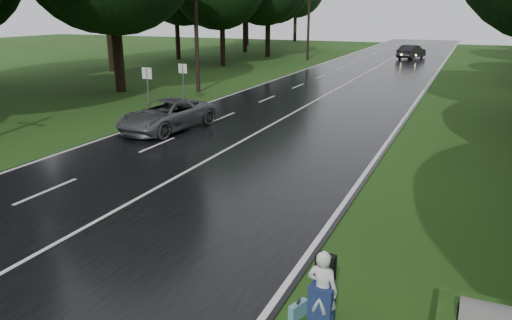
{
  "coord_description": "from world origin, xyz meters",
  "views": [
    {
      "loc": [
        8.83,
        -8.43,
        5.51
      ],
      "look_at": [
        3.07,
        4.57,
        1.1
      ],
      "focal_mm": 34.2,
      "sensor_mm": 36.0,
      "label": 1
    }
  ],
  "objects": [
    {
      "name": "lane_center",
      "position": [
        0.0,
        20.0,
        0.04
      ],
      "size": [
        0.12,
        140.0,
        0.01
      ],
      "primitive_type": "cube",
      "color": "silver",
      "rests_on": "road"
    },
    {
      "name": "tree_left_d",
      "position": [
        -13.55,
        18.79,
        0.0
      ],
      "size": [
        10.0,
        10.0,
        15.62
      ],
      "primitive_type": null,
      "color": "black",
      "rests_on": "ground"
    },
    {
      "name": "grey_car",
      "position": [
        -4.1,
        10.39,
        0.76
      ],
      "size": [
        3.01,
        5.41,
        1.43
      ],
      "primitive_type": "imported",
      "rotation": [
        0.0,
        0.0,
        6.16
      ],
      "color": "#4A4D4F",
      "rests_on": "road"
    },
    {
      "name": "road_sign_b",
      "position": [
        -7.2,
        16.85,
        0.0
      ],
      "size": [
        0.57,
        0.1,
        2.38
      ],
      "primitive_type": null,
      "color": "white",
      "rests_on": "ground"
    },
    {
      "name": "far_car",
      "position": [
        2.01,
        51.19,
        0.82
      ],
      "size": [
        2.86,
        5.02,
        1.56
      ],
      "primitive_type": "imported",
      "rotation": [
        0.0,
        0.0,
        2.87
      ],
      "color": "black",
      "rests_on": "road"
    },
    {
      "name": "hitchhiker",
      "position": [
        6.85,
        -1.08,
        0.72
      ],
      "size": [
        0.59,
        0.54,
        1.55
      ],
      "color": "silver",
      "rests_on": "ground"
    },
    {
      "name": "tree_left_f",
      "position": [
        -14.18,
        46.97,
        0.0
      ],
      "size": [
        9.17,
        9.17,
        14.33
      ],
      "primitive_type": null,
      "color": "black",
      "rests_on": "ground"
    },
    {
      "name": "tree_left_e",
      "position": [
        -14.43,
        35.82,
        0.0
      ],
      "size": [
        8.93,
        8.93,
        13.95
      ],
      "primitive_type": null,
      "color": "black",
      "rests_on": "ground"
    },
    {
      "name": "utility_pole_far",
      "position": [
        -8.5,
        45.01,
        0.0
      ],
      "size": [
        1.8,
        0.28,
        10.15
      ],
      "primitive_type": null,
      "color": "black",
      "rests_on": "ground"
    },
    {
      "name": "ground",
      "position": [
        0.0,
        0.0,
        0.0
      ],
      "size": [
        160.0,
        160.0,
        0.0
      ],
      "primitive_type": "plane",
      "color": "#224514",
      "rests_on": "ground"
    },
    {
      "name": "road_sign_a",
      "position": [
        -7.2,
        13.28,
        0.0
      ],
      "size": [
        0.61,
        0.1,
        2.52
      ],
      "primitive_type": null,
      "color": "white",
      "rests_on": "ground"
    },
    {
      "name": "road",
      "position": [
        0.0,
        20.0,
        0.02
      ],
      "size": [
        12.0,
        140.0,
        0.04
      ],
      "primitive_type": "cube",
      "color": "black",
      "rests_on": "ground"
    },
    {
      "name": "suitcase",
      "position": [
        6.38,
        -0.96,
        0.16
      ],
      "size": [
        0.27,
        0.45,
        0.31
      ],
      "primitive_type": "cube",
      "rotation": [
        0.0,
        0.0,
        5.92
      ],
      "color": "teal",
      "rests_on": "ground"
    },
    {
      "name": "utility_pole_mid",
      "position": [
        -8.5,
        20.78,
        0.0
      ],
      "size": [
        1.8,
        0.28,
        10.42
      ],
      "primitive_type": null,
      "color": "black",
      "rests_on": "ground"
    }
  ]
}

